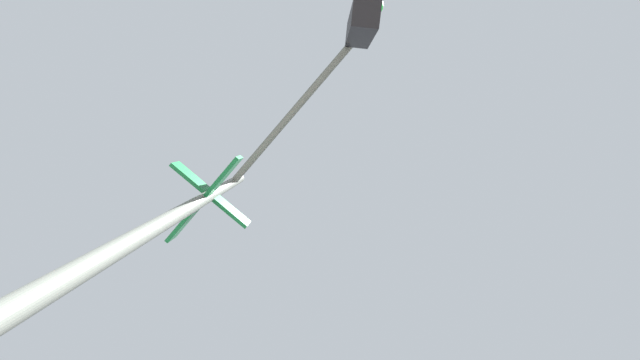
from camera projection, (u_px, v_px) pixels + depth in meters
name	position (u px, v px, depth m)	size (l,w,h in m)	color
traffic_signal_near	(270.00, 114.00, 2.85)	(2.63, 2.01, 6.06)	#474C47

